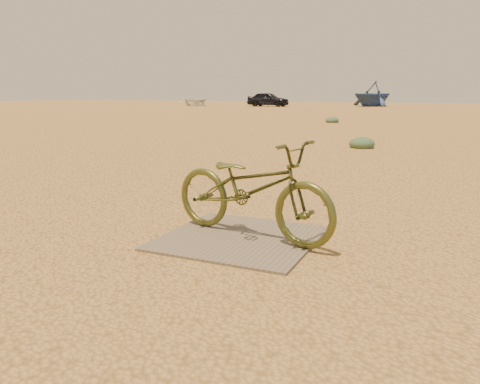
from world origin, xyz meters
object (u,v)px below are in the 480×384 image
at_px(plywood_board, 240,238).
at_px(bicycle, 251,188).
at_px(boat_near_left, 195,101).
at_px(car, 268,99).
at_px(boat_far_left, 373,94).

xyz_separation_m(plywood_board, bicycle, (0.08, 0.07, 0.46)).
bearing_deg(plywood_board, bicycle, 39.65).
bearing_deg(boat_near_left, car, -34.70).
bearing_deg(bicycle, plywood_board, 141.89).
height_order(car, boat_near_left, car).
relative_size(plywood_board, bicycle, 0.79).
distance_m(car, boat_far_left, 9.71).
xyz_separation_m(bicycle, boat_near_left, (-22.17, 37.74, 0.01)).
height_order(bicycle, boat_near_left, boat_near_left).
bearing_deg(bicycle, boat_near_left, 42.67).
bearing_deg(plywood_board, car, 110.67).
distance_m(plywood_board, car, 40.49).
bearing_deg(bicycle, boat_far_left, 19.73).
relative_size(boat_near_left, boat_far_left, 1.04).
bearing_deg(boat_far_left, plywood_board, -47.97).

